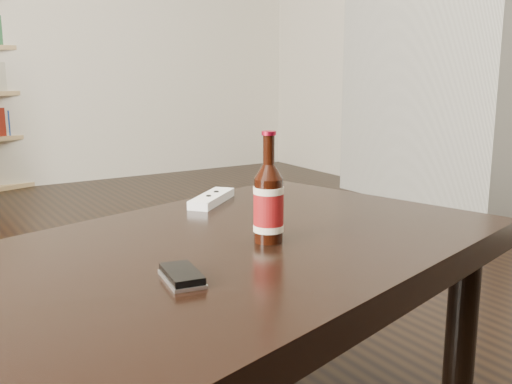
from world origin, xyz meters
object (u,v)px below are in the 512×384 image
beer_bottle (269,204)px  phone (182,276)px  coffee_table (215,278)px  remote (212,199)px

beer_bottle → phone: beer_bottle is taller
coffee_table → remote: size_ratio=7.64×
beer_bottle → phone: (-0.25, -0.12, -0.07)m
beer_bottle → phone: size_ratio=1.98×
coffee_table → remote: remote is taller
phone → remote: bearing=65.9°
beer_bottle → remote: 0.39m
phone → beer_bottle: bearing=33.8°
beer_bottle → remote: (0.07, 0.38, -0.07)m
beer_bottle → remote: bearing=79.4°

